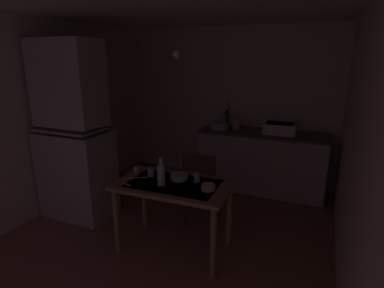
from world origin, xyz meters
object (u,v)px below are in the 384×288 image
object	(u,v)px
dining_table	(174,193)
chair_far_side	(202,186)
serving_bowl_wide	(179,177)
mug_tall	(197,178)
sink_basin	(280,128)
glass_bottle	(161,174)
hutch_cabinet	(74,138)
hand_pump	(227,117)
mixing_bowl_counter	(219,126)

from	to	relation	value
dining_table	chair_far_side	world-z (taller)	chair_far_side
serving_bowl_wide	mug_tall	bearing A→B (deg)	2.46
sink_basin	glass_bottle	world-z (taller)	sink_basin
hutch_cabinet	glass_bottle	world-z (taller)	hutch_cabinet
chair_far_side	mug_tall	size ratio (longest dim) A/B	10.48
hutch_cabinet	serving_bowl_wide	bearing A→B (deg)	-3.95
hand_pump	chair_far_side	xyz separation A→B (m)	(0.13, -1.36, -0.56)
serving_bowl_wide	glass_bottle	xyz separation A→B (m)	(-0.09, -0.21, 0.09)
sink_basin	dining_table	xyz separation A→B (m)	(-0.74, -1.88, -0.33)
dining_table	glass_bottle	xyz separation A→B (m)	(-0.09, -0.09, 0.22)
mug_tall	glass_bottle	bearing A→B (deg)	-143.02
chair_far_side	serving_bowl_wide	world-z (taller)	chair_far_side
hand_pump	mug_tall	xyz separation A→B (m)	(0.25, -1.80, -0.28)
hutch_cabinet	glass_bottle	bearing A→B (deg)	-12.72
mixing_bowl_counter	glass_bottle	world-z (taller)	glass_bottle
sink_basin	glass_bottle	xyz separation A→B (m)	(-0.82, -1.97, -0.11)
mixing_bowl_counter	mug_tall	size ratio (longest dim) A/B	3.19
sink_basin	serving_bowl_wide	size ratio (longest dim) A/B	2.43
mixing_bowl_counter	glass_bottle	bearing A→B (deg)	-88.33
mug_tall	hand_pump	bearing A→B (deg)	97.93
serving_bowl_wide	glass_bottle	world-z (taller)	glass_bottle
hand_pump	dining_table	size ratio (longest dim) A/B	0.34
sink_basin	serving_bowl_wide	bearing A→B (deg)	-112.52
chair_far_side	mug_tall	xyz separation A→B (m)	(0.12, -0.44, 0.29)
serving_bowl_wide	hand_pump	bearing A→B (deg)	91.82
sink_basin	hand_pump	xyz separation A→B (m)	(-0.79, 0.05, 0.09)
chair_far_side	serving_bowl_wide	bearing A→B (deg)	-99.75
glass_bottle	hutch_cabinet	bearing A→B (deg)	167.28
mixing_bowl_counter	dining_table	bearing A→B (deg)	-85.59
mixing_bowl_counter	glass_bottle	size ratio (longest dim) A/B	0.98
serving_bowl_wide	sink_basin	bearing A→B (deg)	67.48
chair_far_side	glass_bottle	world-z (taller)	glass_bottle
sink_basin	chair_far_side	bearing A→B (deg)	-116.44
glass_bottle	hand_pump	bearing A→B (deg)	89.08
sink_basin	mug_tall	world-z (taller)	sink_basin
mixing_bowl_counter	hutch_cabinet	bearing A→B (deg)	-128.64
dining_table	glass_bottle	size ratio (longest dim) A/B	4.11
hutch_cabinet	mixing_bowl_counter	size ratio (longest dim) A/B	7.74
hand_pump	serving_bowl_wide	xyz separation A→B (m)	(0.06, -1.81, -0.29)
mug_tall	glass_bottle	distance (m)	0.36
chair_far_side	dining_table	bearing A→B (deg)	-98.22
mixing_bowl_counter	serving_bowl_wide	world-z (taller)	mixing_bowl_counter
hutch_cabinet	sink_basin	world-z (taller)	hutch_cabinet
hutch_cabinet	chair_far_side	distance (m)	1.64
chair_far_side	glass_bottle	size ratio (longest dim) A/B	3.23
glass_bottle	dining_table	bearing A→B (deg)	46.08
hand_pump	dining_table	distance (m)	1.98
sink_basin	glass_bottle	distance (m)	2.14
hutch_cabinet	hand_pump	world-z (taller)	hutch_cabinet
hutch_cabinet	hand_pump	distance (m)	2.20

